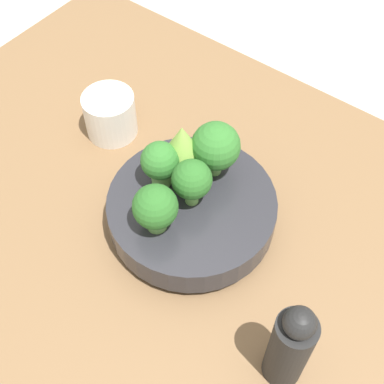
% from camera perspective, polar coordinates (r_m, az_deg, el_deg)
% --- Properties ---
extents(ground_plane, '(6.00, 6.00, 0.00)m').
position_cam_1_polar(ground_plane, '(0.83, -0.70, -4.27)').
color(ground_plane, '#ADA89E').
extents(table, '(1.07, 0.74, 0.04)m').
position_cam_1_polar(table, '(0.82, -0.71, -3.61)').
color(table, brown).
rests_on(table, ground_plane).
extents(bowl, '(0.24, 0.24, 0.06)m').
position_cam_1_polar(bowl, '(0.77, 0.00, -1.95)').
color(bowl, '#28282D').
rests_on(bowl, table).
extents(broccoli_floret_back, '(0.07, 0.07, 0.09)m').
position_cam_1_polar(broccoli_floret_back, '(0.74, 2.54, 4.84)').
color(broccoli_floret_back, '#609347').
rests_on(broccoli_floret_back, bowl).
extents(broccoli_floret_front, '(0.06, 0.06, 0.08)m').
position_cam_1_polar(broccoli_floret_front, '(0.69, -3.68, -1.86)').
color(broccoli_floret_front, '#609347').
rests_on(broccoli_floret_front, bowl).
extents(broccoli_floret_left, '(0.05, 0.05, 0.08)m').
position_cam_1_polar(broccoli_floret_left, '(0.74, -3.55, 3.02)').
color(broccoli_floret_left, '#609347').
rests_on(broccoli_floret_left, bowl).
extents(romanesco_piece_far, '(0.06, 0.06, 0.10)m').
position_cam_1_polar(romanesco_piece_far, '(0.74, -1.06, 5.01)').
color(romanesco_piece_far, '#7AB256').
rests_on(romanesco_piece_far, bowl).
extents(broccoli_floret_center, '(0.06, 0.06, 0.08)m').
position_cam_1_polar(broccoli_floret_center, '(0.71, 0.00, 1.28)').
color(broccoli_floret_center, '#6BA34C').
rests_on(broccoli_floret_center, bowl).
extents(cup, '(0.09, 0.09, 0.08)m').
position_cam_1_polar(cup, '(0.90, -8.72, 8.14)').
color(cup, silver).
rests_on(cup, table).
extents(pepper_mill, '(0.05, 0.05, 0.16)m').
position_cam_1_polar(pepper_mill, '(0.64, 10.41, -15.90)').
color(pepper_mill, black).
rests_on(pepper_mill, table).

